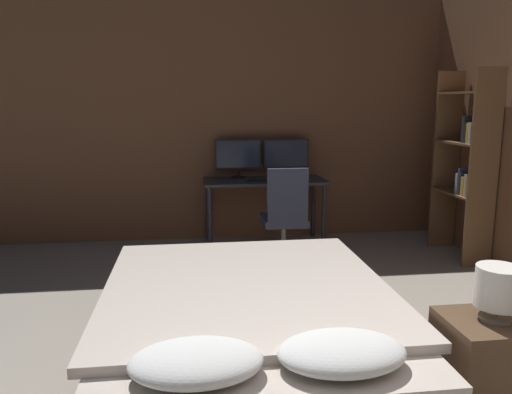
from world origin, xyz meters
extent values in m
cube|color=brown|center=(0.00, 4.33, 1.35)|extent=(12.00, 0.06, 2.70)
cube|color=brown|center=(-0.40, 1.31, 0.11)|extent=(1.59, 2.07, 0.22)
cube|color=beige|center=(-0.40, 1.31, 0.34)|extent=(1.53, 2.01, 0.24)
cube|color=beige|center=(-0.40, 1.43, 0.49)|extent=(1.63, 1.74, 0.05)
ellipsoid|color=white|center=(-0.70, 0.53, 0.53)|extent=(0.55, 0.38, 0.13)
ellipsoid|color=white|center=(-0.10, 0.53, 0.53)|extent=(0.55, 0.38, 0.13)
cube|color=brown|center=(0.69, 0.67, 0.28)|extent=(0.46, 0.38, 0.56)
cylinder|color=gray|center=(0.69, 0.67, 0.57)|extent=(0.15, 0.15, 0.01)
cylinder|color=gray|center=(0.69, 0.67, 0.60)|extent=(0.02, 0.02, 0.05)
cylinder|color=silver|center=(0.69, 0.67, 0.72)|extent=(0.21, 0.21, 0.19)
cube|color=#38383D|center=(0.08, 3.98, 0.71)|extent=(1.32, 0.56, 0.03)
cylinder|color=#2D2D33|center=(-0.53, 3.75, 0.35)|extent=(0.05, 0.05, 0.69)
cylinder|color=#2D2D33|center=(0.69, 3.75, 0.35)|extent=(0.05, 0.05, 0.69)
cylinder|color=#2D2D33|center=(-0.53, 4.21, 0.35)|extent=(0.05, 0.05, 0.69)
cylinder|color=#2D2D33|center=(0.69, 4.21, 0.35)|extent=(0.05, 0.05, 0.69)
cylinder|color=black|center=(-0.19, 4.16, 0.73)|extent=(0.16, 0.16, 0.01)
cylinder|color=black|center=(-0.19, 4.16, 0.78)|extent=(0.03, 0.03, 0.09)
cube|color=black|center=(-0.19, 4.16, 0.99)|extent=(0.51, 0.03, 0.32)
cube|color=#232D42|center=(-0.19, 4.15, 0.99)|extent=(0.48, 0.00, 0.29)
cylinder|color=black|center=(0.36, 4.16, 0.73)|extent=(0.16, 0.16, 0.01)
cylinder|color=black|center=(0.36, 4.16, 0.78)|extent=(0.03, 0.03, 0.09)
cube|color=black|center=(0.36, 4.16, 0.99)|extent=(0.51, 0.03, 0.32)
cube|color=#232D42|center=(0.36, 4.15, 0.99)|extent=(0.48, 0.00, 0.29)
cube|color=black|center=(0.08, 3.80, 0.73)|extent=(0.40, 0.13, 0.02)
ellipsoid|color=black|center=(0.38, 3.80, 0.74)|extent=(0.07, 0.05, 0.04)
cylinder|color=black|center=(0.17, 3.31, 0.02)|extent=(0.52, 0.52, 0.04)
cylinder|color=gray|center=(0.17, 3.31, 0.21)|extent=(0.05, 0.05, 0.35)
cube|color=#33384C|center=(0.17, 3.31, 0.42)|extent=(0.42, 0.42, 0.07)
cube|color=#33384C|center=(0.17, 3.12, 0.71)|extent=(0.38, 0.05, 0.50)
cube|color=brown|center=(1.99, 2.94, 0.93)|extent=(0.29, 0.02, 1.87)
cube|color=brown|center=(1.99, 3.64, 0.93)|extent=(0.29, 0.02, 1.87)
cube|color=brown|center=(1.99, 3.29, 0.65)|extent=(0.29, 0.67, 0.02)
cube|color=brown|center=(1.99, 3.29, 1.16)|extent=(0.29, 0.67, 0.02)
cube|color=brown|center=(1.99, 3.29, 1.64)|extent=(0.29, 0.67, 0.02)
cube|color=orange|center=(1.99, 2.98, 0.77)|extent=(0.24, 0.04, 0.20)
cube|color=#BCB29E|center=(1.99, 3.04, 0.77)|extent=(0.24, 0.04, 0.22)
cube|color=gold|center=(1.99, 3.09, 0.76)|extent=(0.24, 0.04, 0.18)
cube|color=#28282D|center=(1.99, 3.13, 0.78)|extent=(0.24, 0.02, 0.23)
cube|color=#2D4784|center=(1.99, 3.16, 0.79)|extent=(0.24, 0.03, 0.26)
cube|color=#BCB29E|center=(1.99, 3.20, 0.77)|extent=(0.24, 0.03, 0.20)
cube|color=#2D4784|center=(1.99, 2.98, 1.30)|extent=(0.24, 0.04, 0.26)
cube|color=#BCB29E|center=(1.99, 3.03, 1.27)|extent=(0.24, 0.04, 0.20)
cube|color=gold|center=(1.99, 3.07, 1.27)|extent=(0.24, 0.03, 0.20)
cube|color=#28282D|center=(1.99, 3.11, 1.26)|extent=(0.24, 0.02, 0.19)
cube|color=#28282D|center=(1.99, 3.15, 1.30)|extent=(0.24, 0.04, 0.26)
camera|label=1|loc=(-0.70, -1.34, 1.56)|focal=35.00mm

